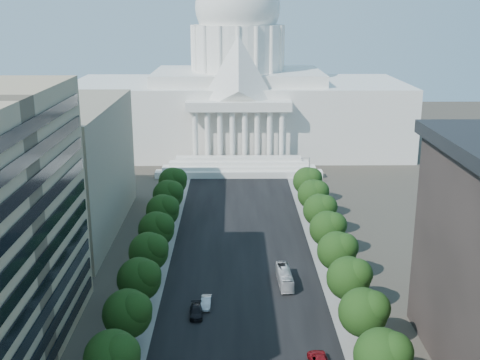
{
  "coord_description": "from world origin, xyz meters",
  "views": [
    {
      "loc": [
        -1.79,
        -34.4,
        51.07
      ],
      "look_at": [
        -0.36,
        86.83,
        16.09
      ],
      "focal_mm": 45.0,
      "sensor_mm": 36.0,
      "label": 1
    }
  ],
  "objects_px": {
    "car_red": "(319,360)",
    "car_dark_b": "(196,312)",
    "car_silver": "(206,303)",
    "city_bus": "(285,277)"
  },
  "relations": [
    {
      "from": "car_red",
      "to": "car_dark_b",
      "type": "bearing_deg",
      "value": -45.6
    },
    {
      "from": "car_red",
      "to": "car_dark_b",
      "type": "height_order",
      "value": "car_red"
    },
    {
      "from": "car_red",
      "to": "car_silver",
      "type": "bearing_deg",
      "value": -53.52
    },
    {
      "from": "car_dark_b",
      "to": "city_bus",
      "type": "height_order",
      "value": "city_bus"
    },
    {
      "from": "car_silver",
      "to": "city_bus",
      "type": "height_order",
      "value": "city_bus"
    },
    {
      "from": "car_red",
      "to": "car_dark_b",
      "type": "relative_size",
      "value": 1.08
    },
    {
      "from": "car_red",
      "to": "city_bus",
      "type": "height_order",
      "value": "city_bus"
    },
    {
      "from": "city_bus",
      "to": "car_dark_b",
      "type": "bearing_deg",
      "value": -145.33
    },
    {
      "from": "car_silver",
      "to": "car_dark_b",
      "type": "relative_size",
      "value": 0.93
    },
    {
      "from": "car_red",
      "to": "car_dark_b",
      "type": "xyz_separation_m",
      "value": [
        -19.09,
        14.96,
        -0.03
      ]
    }
  ]
}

